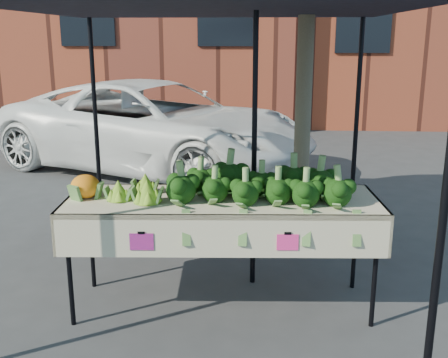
% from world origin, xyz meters
% --- Properties ---
extents(ground, '(90.00, 90.00, 0.00)m').
position_xyz_m(ground, '(0.00, 0.00, 0.00)').
color(ground, '#2F2F32').
extents(table, '(2.44, 0.93, 0.90)m').
position_xyz_m(table, '(-0.03, 0.03, 0.45)').
color(table, '#C3B695').
rests_on(table, ground).
extents(canopy, '(3.16, 3.16, 2.74)m').
position_xyz_m(canopy, '(-0.15, 0.55, 1.37)').
color(canopy, black).
rests_on(canopy, ground).
extents(broccoli_heap, '(1.40, 0.60, 0.30)m').
position_xyz_m(broccoli_heap, '(0.24, 0.06, 1.05)').
color(broccoli_heap, black).
rests_on(broccoli_heap, table).
extents(romanesco_cluster, '(0.46, 0.50, 0.23)m').
position_xyz_m(romanesco_cluster, '(-0.70, 0.02, 1.01)').
color(romanesco_cluster, '#78AB23').
rests_on(romanesco_cluster, table).
extents(cauliflower_pair, '(0.23, 0.23, 0.20)m').
position_xyz_m(cauliflower_pair, '(-1.08, -0.02, 1.00)').
color(cauliflower_pair, orange).
rests_on(cauliflower_pair, table).
extents(vehicle, '(2.30, 2.76, 5.17)m').
position_xyz_m(vehicle, '(-1.42, 4.50, 2.58)').
color(vehicle, white).
rests_on(vehicle, ground).
extents(street_tree, '(2.34, 2.34, 4.61)m').
position_xyz_m(street_tree, '(0.67, 1.41, 2.30)').
color(street_tree, '#1E4C14').
rests_on(street_tree, ground).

